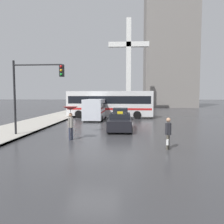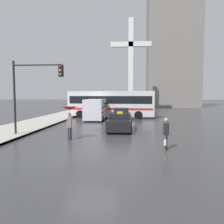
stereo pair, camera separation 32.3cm
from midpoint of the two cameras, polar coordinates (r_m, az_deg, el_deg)
ground_plane at (r=10.71m, az=-5.58°, el=-10.78°), size 300.00×300.00×0.00m
taxi at (r=17.56m, az=1.59°, el=-2.69°), size 1.91×4.24×1.52m
sedan_red at (r=24.11m, az=1.83°, el=-0.75°), size 1.91×4.19×1.46m
ambulance_van at (r=25.41m, az=-4.73°, el=0.96°), size 2.14×5.81×2.37m
city_bus at (r=27.76m, az=-0.85°, el=2.37°), size 10.93×3.36×3.34m
pedestrian_with_umbrella at (r=13.88m, az=-11.41°, el=-0.49°), size 0.96×0.96×2.10m
pedestrian_man at (r=11.63m, az=13.68°, el=-4.92°), size 0.41×0.60×1.65m
traffic_light at (r=15.77m, az=-20.06°, el=7.00°), size 3.52×0.38×5.15m
building_tower_near at (r=57.20m, az=14.69°, el=16.23°), size 12.11×8.37×29.54m
monument_cross at (r=42.26m, az=4.14°, el=13.71°), size 7.54×0.90×17.14m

